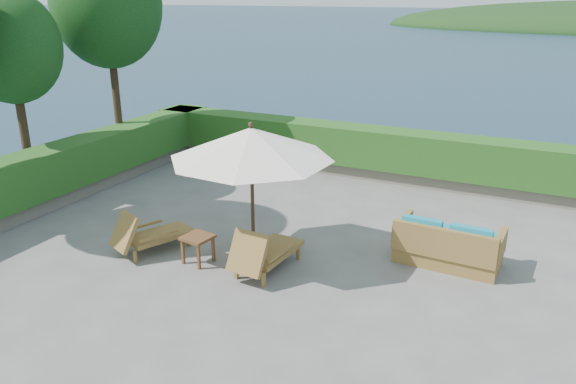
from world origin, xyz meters
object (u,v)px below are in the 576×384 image
at_px(lounge_left, 149,234).
at_px(side_table, 198,241).
at_px(patio_umbrella, 251,145).
at_px(wicker_loveseat, 447,246).
at_px(lounge_right, 264,252).

relative_size(lounge_left, side_table, 2.90).
relative_size(patio_umbrella, side_table, 6.56).
bearing_deg(wicker_loveseat, lounge_right, -146.15).
bearing_deg(lounge_right, patio_umbrella, 143.76).
bearing_deg(side_table, lounge_right, 9.05).
xyz_separation_m(lounge_left, side_table, (1.11, 0.03, 0.07)).
relative_size(patio_umbrella, lounge_right, 2.24).
xyz_separation_m(lounge_left, wicker_loveseat, (5.23, 1.96, -0.01)).
bearing_deg(patio_umbrella, lounge_left, -163.73).
bearing_deg(wicker_loveseat, lounge_left, -156.77).
relative_size(lounge_right, side_table, 2.92).
distance_m(patio_umbrella, side_table, 2.05).
bearing_deg(lounge_right, lounge_left, -170.28).
relative_size(patio_umbrella, lounge_left, 2.26).
bearing_deg(lounge_right, side_table, -166.81).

